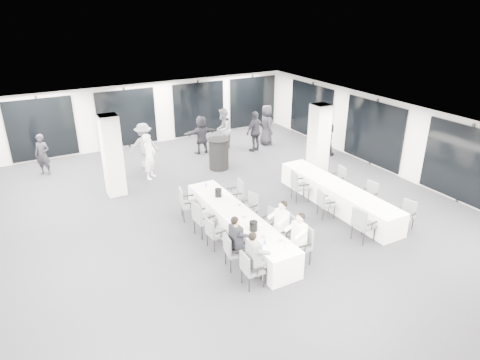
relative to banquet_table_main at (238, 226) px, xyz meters
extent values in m
cube|color=#242429|center=(0.54, 1.43, -0.39)|extent=(14.00, 16.00, 0.02)
cube|color=white|center=(0.54, 1.43, 2.43)|extent=(14.00, 16.00, 0.02)
cube|color=silver|center=(7.55, 1.43, 1.02)|extent=(0.02, 16.00, 2.80)
cube|color=silver|center=(0.54, 9.44, 1.02)|extent=(14.00, 0.02, 2.80)
cube|color=silver|center=(0.54, -6.58, 1.02)|extent=(14.00, 0.02, 2.80)
cube|color=black|center=(0.54, 9.37, 0.98)|extent=(13.60, 0.06, 2.50)
cube|color=black|center=(7.48, 2.43, 0.98)|extent=(0.06, 14.00, 2.50)
cube|color=silver|center=(-2.26, 4.63, 1.02)|extent=(0.60, 0.60, 2.80)
cube|color=silver|center=(4.74, 2.43, 1.02)|extent=(0.60, 0.60, 2.80)
cube|color=white|center=(0.00, 0.00, 0.00)|extent=(0.90, 5.00, 0.75)
cube|color=white|center=(3.75, 0.14, 0.00)|extent=(0.90, 5.00, 0.75)
cylinder|color=black|center=(1.90, 5.01, 0.23)|extent=(0.77, 0.77, 1.22)
cylinder|color=black|center=(1.90, 5.01, 0.84)|extent=(0.89, 0.89, 0.02)
cube|color=#4A4D51|center=(-0.75, -2.10, 0.06)|extent=(0.46, 0.48, 0.08)
cube|color=#4A4D51|center=(-0.96, -2.09, 0.31)|extent=(0.08, 0.44, 0.44)
cylinder|color=black|center=(-0.93, -1.90, -0.18)|extent=(0.03, 0.03, 0.39)
cylinder|color=black|center=(-0.95, -2.28, -0.18)|extent=(0.03, 0.03, 0.39)
cylinder|color=black|center=(-0.55, -1.91, -0.18)|extent=(0.03, 0.03, 0.39)
cylinder|color=black|center=(-0.57, -2.30, -0.18)|extent=(0.03, 0.03, 0.39)
cube|color=black|center=(-0.74, -1.86, 0.22)|extent=(0.33, 0.05, 0.04)
cube|color=black|center=(-0.76, -2.34, 0.22)|extent=(0.33, 0.05, 0.04)
cube|color=#4A4D51|center=(-0.75, -1.24, 0.07)|extent=(0.52, 0.53, 0.08)
cube|color=#4A4D51|center=(-0.96, -1.21, 0.33)|extent=(0.12, 0.46, 0.45)
cylinder|color=black|center=(-0.92, -1.02, -0.17)|extent=(0.04, 0.04, 0.40)
cylinder|color=black|center=(-0.97, -1.41, -0.17)|extent=(0.04, 0.04, 0.40)
cylinder|color=black|center=(-0.53, -1.08, -0.17)|extent=(0.04, 0.04, 0.40)
cylinder|color=black|center=(-0.58, -1.47, -0.17)|extent=(0.04, 0.04, 0.40)
cube|color=black|center=(-0.71, -1.00, 0.23)|extent=(0.34, 0.09, 0.04)
cube|color=black|center=(-0.79, -1.49, 0.23)|extent=(0.34, 0.09, 0.04)
cube|color=#4A4D51|center=(-0.75, -0.17, 0.04)|extent=(0.46, 0.48, 0.07)
cube|color=#4A4D51|center=(-0.95, -0.19, 0.29)|extent=(0.09, 0.43, 0.43)
cylinder|color=black|center=(-0.95, 0.00, -0.19)|extent=(0.03, 0.03, 0.38)
cylinder|color=black|center=(-0.92, -0.37, -0.19)|extent=(0.03, 0.03, 0.38)
cylinder|color=black|center=(-0.58, 0.03, -0.19)|extent=(0.03, 0.03, 0.38)
cylinder|color=black|center=(-0.55, -0.34, -0.19)|extent=(0.03, 0.03, 0.38)
cube|color=black|center=(-0.77, 0.06, 0.20)|extent=(0.32, 0.07, 0.04)
cube|color=black|center=(-0.73, -0.40, 0.20)|extent=(0.32, 0.07, 0.04)
cube|color=#4A4D51|center=(-0.75, 0.59, 0.12)|extent=(0.55, 0.57, 0.09)
cube|color=#4A4D51|center=(-0.99, 0.57, 0.41)|extent=(0.11, 0.51, 0.50)
cylinder|color=black|center=(-0.99, 0.79, -0.15)|extent=(0.04, 0.04, 0.45)
cylinder|color=black|center=(-0.95, 0.36, -0.15)|extent=(0.04, 0.04, 0.45)
cylinder|color=black|center=(-0.55, 0.83, -0.15)|extent=(0.04, 0.04, 0.45)
cylinder|color=black|center=(-0.51, 0.39, -0.15)|extent=(0.04, 0.04, 0.45)
cube|color=black|center=(-0.77, 0.87, 0.30)|extent=(0.37, 0.08, 0.04)
cube|color=black|center=(-0.73, 0.32, 0.30)|extent=(0.37, 0.08, 0.04)
cube|color=#4A4D51|center=(-0.75, 1.71, 0.10)|extent=(0.60, 0.61, 0.08)
cube|color=#4A4D51|center=(-0.98, 1.76, 0.39)|extent=(0.18, 0.49, 0.49)
cylinder|color=black|center=(-0.90, 1.96, -0.16)|extent=(0.04, 0.04, 0.43)
cylinder|color=black|center=(-1.01, 1.55, -0.16)|extent=(0.04, 0.04, 0.43)
cylinder|color=black|center=(-0.49, 1.86, -0.16)|extent=(0.04, 0.04, 0.43)
cylinder|color=black|center=(-0.60, 1.45, -0.16)|extent=(0.04, 0.04, 0.43)
cube|color=black|center=(-0.69, 1.96, 0.28)|extent=(0.36, 0.13, 0.04)
cube|color=black|center=(-0.81, 1.45, 0.28)|extent=(0.36, 0.13, 0.04)
cube|color=#4A4D51|center=(0.75, -1.87, 0.10)|extent=(0.52, 0.54, 0.08)
cube|color=#4A4D51|center=(0.98, -1.88, 0.39)|extent=(0.09, 0.49, 0.49)
cylinder|color=black|center=(0.95, -2.09, -0.16)|extent=(0.04, 0.04, 0.44)
cylinder|color=black|center=(0.97, -1.67, -0.16)|extent=(0.04, 0.04, 0.44)
cylinder|color=black|center=(0.53, -2.07, -0.16)|extent=(0.04, 0.04, 0.44)
cylinder|color=black|center=(0.55, -1.65, -0.16)|extent=(0.04, 0.04, 0.44)
cube|color=black|center=(0.73, -2.14, 0.28)|extent=(0.36, 0.06, 0.04)
cube|color=black|center=(0.77, -1.60, 0.28)|extent=(0.36, 0.06, 0.04)
cube|color=#4A4D51|center=(0.75, -1.10, 0.11)|extent=(0.55, 0.56, 0.09)
cube|color=#4A4D51|center=(0.98, -1.12, 0.39)|extent=(0.12, 0.50, 0.49)
cylinder|color=black|center=(0.94, -1.33, -0.16)|extent=(0.04, 0.04, 0.44)
cylinder|color=black|center=(0.99, -0.91, -0.16)|extent=(0.04, 0.04, 0.44)
cylinder|color=black|center=(0.51, -1.29, -0.16)|extent=(0.04, 0.04, 0.44)
cylinder|color=black|center=(0.56, -0.86, -0.16)|extent=(0.04, 0.04, 0.44)
cube|color=black|center=(0.72, -1.36, 0.29)|extent=(0.37, 0.08, 0.04)
cube|color=black|center=(0.78, -0.83, 0.29)|extent=(0.37, 0.08, 0.04)
cube|color=#4A4D51|center=(0.75, -0.44, 0.03)|extent=(0.52, 0.53, 0.07)
cube|color=#4A4D51|center=(0.94, -0.39, 0.28)|extent=(0.16, 0.42, 0.42)
cylinder|color=black|center=(0.97, -0.57, -0.19)|extent=(0.03, 0.03, 0.37)
cylinder|color=black|center=(0.88, -0.22, -0.19)|extent=(0.03, 0.03, 0.37)
cylinder|color=black|center=(0.62, -0.66, -0.19)|extent=(0.03, 0.03, 0.37)
cylinder|color=black|center=(0.53, -0.31, -0.19)|extent=(0.03, 0.03, 0.37)
cube|color=black|center=(0.81, -0.66, 0.19)|extent=(0.31, 0.11, 0.04)
cube|color=black|center=(0.69, -0.22, 0.19)|extent=(0.31, 0.11, 0.04)
cube|color=#4A4D51|center=(0.75, 0.70, 0.04)|extent=(0.50, 0.51, 0.07)
cube|color=#4A4D51|center=(0.95, 0.74, 0.29)|extent=(0.13, 0.43, 0.43)
cylinder|color=black|center=(0.97, 0.55, -0.19)|extent=(0.03, 0.03, 0.38)
cylinder|color=black|center=(0.90, 0.92, -0.19)|extent=(0.03, 0.03, 0.38)
cylinder|color=black|center=(0.60, 0.49, -0.19)|extent=(0.03, 0.03, 0.38)
cylinder|color=black|center=(0.53, 0.85, -0.19)|extent=(0.03, 0.03, 0.38)
cube|color=black|center=(0.79, 0.47, 0.20)|extent=(0.32, 0.09, 0.04)
cube|color=black|center=(0.71, 0.93, 0.20)|extent=(0.32, 0.09, 0.04)
cube|color=#4A4D51|center=(0.75, 1.61, 0.08)|extent=(0.54, 0.56, 0.08)
cube|color=#4A4D51|center=(0.97, 1.58, 0.36)|extent=(0.14, 0.47, 0.47)
cylinder|color=black|center=(0.92, 1.38, -0.17)|extent=(0.04, 0.04, 0.42)
cylinder|color=black|center=(0.99, 1.78, -0.17)|extent=(0.04, 0.04, 0.42)
cylinder|color=black|center=(0.51, 1.45, -0.17)|extent=(0.04, 0.04, 0.42)
cylinder|color=black|center=(0.58, 1.85, -0.17)|extent=(0.04, 0.04, 0.42)
cube|color=black|center=(0.71, 1.36, 0.26)|extent=(0.35, 0.10, 0.04)
cube|color=black|center=(0.79, 1.87, 0.26)|extent=(0.35, 0.10, 0.04)
cube|color=#4A4D51|center=(3.00, -1.85, 0.11)|extent=(0.52, 0.54, 0.09)
cube|color=#4A4D51|center=(2.76, -1.86, 0.40)|extent=(0.09, 0.50, 0.49)
cylinder|color=black|center=(2.77, -1.65, -0.16)|extent=(0.04, 0.04, 0.44)
cylinder|color=black|center=(2.80, -2.07, -0.16)|extent=(0.04, 0.04, 0.44)
cylinder|color=black|center=(3.20, -1.62, -0.16)|extent=(0.04, 0.04, 0.44)
cylinder|color=black|center=(3.22, -2.05, -0.16)|extent=(0.04, 0.04, 0.44)
cube|color=black|center=(2.98, -1.58, 0.29)|extent=(0.37, 0.07, 0.04)
cube|color=black|center=(3.01, -2.11, 0.29)|extent=(0.37, 0.07, 0.04)
cube|color=#4A4D51|center=(3.00, -0.24, 0.05)|extent=(0.53, 0.54, 0.08)
cube|color=#4A4D51|center=(2.79, -0.19, 0.31)|extent=(0.15, 0.44, 0.44)
cylinder|color=black|center=(2.85, -0.01, -0.18)|extent=(0.03, 0.03, 0.39)
cylinder|color=black|center=(2.77, -0.38, -0.18)|extent=(0.03, 0.03, 0.39)
cylinder|color=black|center=(3.22, -0.10, -0.18)|extent=(0.03, 0.03, 0.39)
cylinder|color=black|center=(3.14, -0.47, -0.18)|extent=(0.03, 0.03, 0.39)
cube|color=black|center=(3.05, -0.01, 0.21)|extent=(0.32, 0.11, 0.04)
cube|color=black|center=(2.94, -0.47, 0.21)|extent=(0.32, 0.11, 0.04)
cube|color=#4A4D51|center=(3.00, 1.09, 0.11)|extent=(0.61, 0.63, 0.09)
cube|color=#4A4D51|center=(2.77, 1.15, 0.40)|extent=(0.19, 0.50, 0.50)
cylinder|color=black|center=(2.84, 1.36, -0.15)|extent=(0.04, 0.04, 0.44)
cylinder|color=black|center=(2.73, 0.94, -0.15)|extent=(0.04, 0.04, 0.44)
cylinder|color=black|center=(3.26, 1.25, -0.15)|extent=(0.04, 0.04, 0.44)
cylinder|color=black|center=(3.15, 0.83, -0.15)|extent=(0.04, 0.04, 0.44)
cube|color=black|center=(3.06, 1.36, 0.30)|extent=(0.37, 0.13, 0.04)
cube|color=black|center=(2.93, 0.83, 0.30)|extent=(0.37, 0.13, 0.04)
cube|color=#4A4D51|center=(4.50, -1.97, 0.04)|extent=(0.51, 0.52, 0.07)
cube|color=#4A4D51|center=(4.69, -1.92, 0.29)|extent=(0.14, 0.42, 0.42)
cylinder|color=black|center=(4.72, -2.11, -0.19)|extent=(0.03, 0.03, 0.38)
cylinder|color=black|center=(4.64, -1.75, -0.19)|extent=(0.03, 0.03, 0.38)
cylinder|color=black|center=(4.36, -2.18, -0.19)|extent=(0.03, 0.03, 0.38)
cylinder|color=black|center=(4.28, -1.83, -0.19)|extent=(0.03, 0.03, 0.38)
cube|color=black|center=(4.55, -2.19, 0.19)|extent=(0.31, 0.10, 0.04)
cube|color=black|center=(4.45, -1.74, 0.19)|extent=(0.31, 0.10, 0.04)
cube|color=#4A4D51|center=(4.50, -0.46, 0.05)|extent=(0.48, 0.50, 0.08)
cube|color=#4A4D51|center=(4.70, -0.44, 0.30)|extent=(0.11, 0.44, 0.43)
cylinder|color=black|center=(4.71, -0.63, -0.18)|extent=(0.03, 0.03, 0.38)
cylinder|color=black|center=(4.66, -0.25, -0.18)|extent=(0.03, 0.03, 0.38)
cylinder|color=black|center=(4.33, -0.67, -0.18)|extent=(0.03, 0.03, 0.38)
cylinder|color=black|center=(4.29, -0.30, -0.18)|extent=(0.03, 0.03, 0.38)
cube|color=black|center=(4.52, -0.70, 0.21)|extent=(0.32, 0.07, 0.04)
cube|color=black|center=(4.47, -0.23, 0.21)|extent=(0.32, 0.07, 0.04)
cube|color=#4A4D51|center=(4.50, 1.05, 0.05)|extent=(0.51, 0.52, 0.08)
cube|color=#4A4D51|center=(4.70, 1.02, 0.31)|extent=(0.13, 0.44, 0.44)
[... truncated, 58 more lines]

